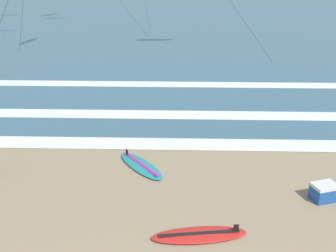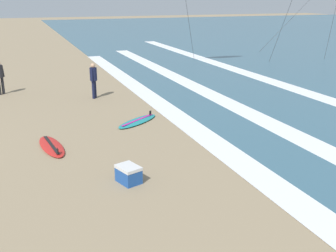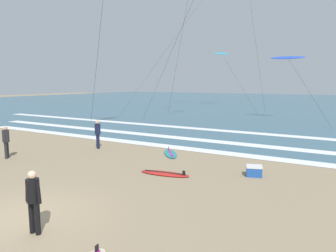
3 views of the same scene
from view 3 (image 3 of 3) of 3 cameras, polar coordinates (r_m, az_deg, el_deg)
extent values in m
plane|color=#937F60|center=(9.83, -24.96, -14.99)|extent=(160.00, 160.00, 0.00)
cube|color=#386075|center=(60.61, 22.99, 3.82)|extent=(140.00, 90.00, 0.01)
cube|color=white|center=(17.19, 6.72, -4.51)|extent=(37.53, 0.94, 0.01)
cube|color=white|center=(19.83, 9.64, -2.90)|extent=(42.40, 0.99, 0.01)
cube|color=white|center=(24.12, 12.64, -1.05)|extent=(53.94, 1.01, 0.01)
cylinder|color=black|center=(8.58, -22.73, -15.32)|extent=(0.13, 0.13, 0.82)
cylinder|color=black|center=(8.72, -23.65, -14.99)|extent=(0.13, 0.13, 0.82)
cylinder|color=black|center=(8.40, -23.46, -10.74)|extent=(0.32, 0.32, 0.58)
cylinder|color=black|center=(8.28, -22.57, -11.16)|extent=(0.14, 0.10, 0.56)
cylinder|color=black|center=(8.55, -24.30, -10.66)|extent=(0.14, 0.10, 0.56)
sphere|color=#DBB28E|center=(8.29, -23.61, -8.22)|extent=(0.21, 0.21, 0.21)
cylinder|color=#232328|center=(17.23, -27.50, -4.00)|extent=(0.13, 0.13, 0.82)
cylinder|color=#232328|center=(17.41, -27.26, -3.87)|extent=(0.13, 0.13, 0.82)
cylinder|color=#232328|center=(17.20, -27.53, -1.65)|extent=(0.32, 0.32, 0.58)
cylinder|color=#232328|center=(17.03, -27.75, -1.83)|extent=(0.15, 0.16, 0.56)
cylinder|color=#232328|center=(17.38, -27.30, -1.63)|extent=(0.15, 0.16, 0.56)
sphere|color=tan|center=(17.15, -27.61, -0.38)|extent=(0.21, 0.21, 0.21)
cylinder|color=#141938|center=(18.00, -12.59, -2.80)|extent=(0.13, 0.13, 0.82)
cylinder|color=#141938|center=(18.18, -12.77, -2.70)|extent=(0.13, 0.13, 0.82)
cylinder|color=#141938|center=(17.97, -12.75, -0.56)|extent=(0.32, 0.32, 0.58)
cylinder|color=#141938|center=(17.80, -12.57, -0.72)|extent=(0.16, 0.15, 0.56)
cylinder|color=#141938|center=(18.16, -12.91, -0.56)|extent=(0.16, 0.15, 0.56)
sphere|color=tan|center=(17.92, -12.78, 0.66)|extent=(0.21, 0.21, 0.21)
cube|color=black|center=(7.37, -12.88, -20.95)|extent=(0.03, 0.12, 0.16)
ellipsoid|color=red|center=(12.82, -0.59, -8.66)|extent=(2.16, 0.88, 0.09)
cube|color=black|center=(12.80, -0.59, -8.45)|extent=(1.78, 0.35, 0.01)
cube|color=black|center=(12.50, 2.91, -8.50)|extent=(0.12, 0.03, 0.16)
ellipsoid|color=teal|center=(16.28, 0.45, -5.05)|extent=(1.73, 2.04, 0.09)
cube|color=#BF198C|center=(16.27, 0.46, -4.88)|extent=(1.15, 1.49, 0.01)
cube|color=black|center=(17.05, 0.12, -4.02)|extent=(0.08, 0.11, 0.16)
ellipsoid|color=blue|center=(32.72, 21.01, 11.58)|extent=(3.27, 1.13, 0.43)
cylinder|color=#333333|center=(30.23, 24.22, 5.99)|extent=(4.44, 4.27, 6.09)
cylinder|color=#333333|center=(43.13, 15.83, 13.69)|extent=(2.42, 2.03, 16.48)
cylinder|color=#333333|center=(30.26, 1.14, 14.55)|extent=(7.83, 0.83, 14.38)
cylinder|color=#333333|center=(27.20, -12.86, 11.34)|extent=(6.18, 4.54, 10.82)
cylinder|color=#333333|center=(42.24, -0.18, 13.95)|extent=(4.38, 14.48, 16.25)
cylinder|color=#333333|center=(34.76, 2.45, 15.94)|extent=(4.31, 1.70, 17.08)
ellipsoid|color=#23A8C6|center=(52.63, 9.75, 12.92)|extent=(2.12, 3.21, 0.43)
cylinder|color=#333333|center=(45.61, 12.45, 8.37)|extent=(9.01, 11.33, 8.38)
cube|color=#1E4C9E|center=(13.02, 15.44, -8.07)|extent=(0.71, 0.61, 0.36)
cube|color=silver|center=(12.96, 15.47, -7.13)|extent=(0.72, 0.62, 0.08)
camera|label=1|loc=(7.74, -34.41, 19.44)|focal=42.49mm
camera|label=2|loc=(11.49, 61.78, 7.60)|focal=43.16mm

